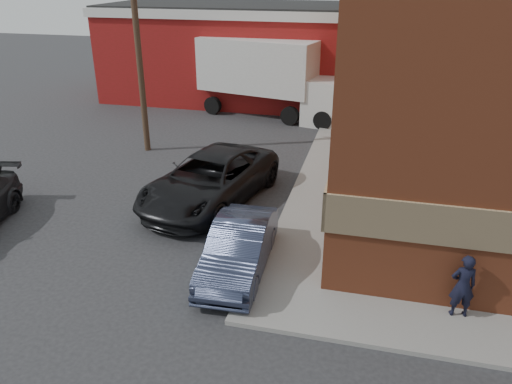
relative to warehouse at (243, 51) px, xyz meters
The scene contains 8 objects.
ground 21.07m from the warehouse, 73.30° to the right, with size 90.00×90.00×0.00m, color #28282B.
sidewalk_west 13.12m from the warehouse, 59.04° to the right, with size 1.80×18.00×0.12m, color gray.
warehouse is the anchor object (origin of this frame).
utility_pole 11.27m from the warehouse, 97.77° to the right, with size 2.00×0.26×9.00m.
man 23.00m from the warehouse, 62.04° to the right, with size 0.59×0.39×1.61m, color black.
sedan 20.29m from the warehouse, 75.07° to the right, with size 1.47×4.22×1.39m, color #2F364F.
suv_a 15.96m from the warehouse, 78.89° to the right, with size 2.86×6.20×1.72m, color black.
box_truck 5.04m from the warehouse, 56.35° to the right, with size 8.70×4.27×4.13m.
Camera 1 is at (2.43, -10.63, 7.60)m, focal length 35.00 mm.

